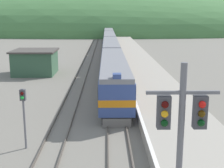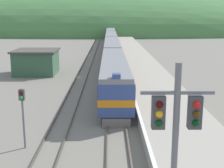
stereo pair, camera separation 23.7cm
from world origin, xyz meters
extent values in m
cube|color=#4C443D|center=(-0.72, 70.00, 0.08)|extent=(0.08, 180.00, 0.16)
cube|color=#4C443D|center=(0.72, 70.00, 0.08)|extent=(0.08, 180.00, 0.16)
cube|color=#4C443D|center=(-5.12, 70.00, 0.08)|extent=(0.08, 180.00, 0.16)
cube|color=#4C443D|center=(-3.68, 70.00, 0.08)|extent=(0.08, 180.00, 0.16)
cube|color=#9E9689|center=(4.67, 50.00, 0.44)|extent=(5.87, 140.00, 0.88)
cube|color=silver|center=(1.86, 50.00, 0.89)|extent=(0.24, 140.00, 0.01)
ellipsoid|color=#477A42|center=(0.00, 151.69, 0.00)|extent=(214.80, 96.66, 40.06)
cube|color=#385B42|center=(-11.29, 38.36, 1.67)|extent=(5.79, 5.87, 3.35)
cube|color=#47423D|center=(-11.29, 38.36, 3.47)|extent=(6.29, 6.37, 0.24)
cube|color=black|center=(0.00, 26.59, 0.42)|extent=(2.37, 20.65, 0.85)
cube|color=#334784|center=(0.00, 26.59, 2.17)|extent=(2.89, 21.97, 2.65)
cube|color=orange|center=(0.00, 26.59, 1.96)|extent=(2.92, 21.99, 0.58)
cube|color=black|center=(0.00, 26.59, 2.76)|extent=(2.92, 20.65, 0.79)
cube|color=slate|center=(0.00, 26.59, 3.70)|extent=(2.72, 21.97, 0.40)
cube|color=black|center=(0.00, 16.74, 2.76)|extent=(2.93, 2.20, 1.06)
cube|color=#334784|center=(0.00, 16.06, 4.08)|extent=(0.64, 0.80, 0.36)
cube|color=slate|center=(0.00, 15.81, 0.38)|extent=(2.26, 0.40, 0.77)
cube|color=black|center=(0.00, 49.92, 0.42)|extent=(2.37, 21.51, 0.85)
cube|color=#334784|center=(0.00, 49.92, 2.17)|extent=(2.89, 22.88, 2.65)
cube|color=orange|center=(0.00, 49.92, 1.96)|extent=(2.92, 22.90, 0.58)
cube|color=black|center=(0.00, 49.92, 2.76)|extent=(2.92, 21.51, 0.79)
cube|color=slate|center=(0.00, 49.92, 3.70)|extent=(2.72, 22.88, 0.40)
cube|color=black|center=(0.00, 73.70, 0.42)|extent=(2.37, 21.51, 0.85)
cube|color=#334784|center=(0.00, 73.70, 2.17)|extent=(2.89, 22.88, 2.65)
cube|color=orange|center=(0.00, 73.70, 1.96)|extent=(2.92, 22.90, 0.58)
cube|color=black|center=(0.00, 73.70, 2.76)|extent=(2.92, 21.51, 0.79)
cube|color=slate|center=(0.00, 73.70, 3.70)|extent=(2.72, 22.88, 0.40)
cube|color=black|center=(0.00, 97.49, 0.42)|extent=(2.37, 21.51, 0.85)
cube|color=#334784|center=(0.00, 97.49, 2.17)|extent=(2.89, 22.88, 2.65)
cube|color=orange|center=(0.00, 97.49, 1.96)|extent=(2.92, 22.90, 0.58)
cube|color=black|center=(0.00, 97.49, 2.76)|extent=(2.92, 21.51, 0.79)
cube|color=slate|center=(0.00, 97.49, 3.70)|extent=(2.72, 22.88, 0.40)
cube|color=slate|center=(1.47, 1.57, 6.44)|extent=(2.20, 0.10, 0.10)
cube|color=#424247|center=(0.92, 1.57, 5.83)|extent=(0.40, 0.28, 1.02)
sphere|color=#3C0504|center=(0.92, 1.40, 6.12)|extent=(0.22, 0.22, 0.22)
sphere|color=orange|center=(0.92, 1.40, 5.83)|extent=(0.22, 0.22, 0.22)
sphere|color=black|center=(0.92, 1.40, 5.55)|extent=(0.22, 0.22, 0.22)
cube|color=#424247|center=(2.02, 1.57, 5.83)|extent=(0.40, 0.28, 1.02)
sphere|color=red|center=(2.02, 1.40, 6.12)|extent=(0.22, 0.22, 0.22)
sphere|color=#412C05|center=(2.02, 1.40, 5.83)|extent=(0.22, 0.22, 0.22)
sphere|color=black|center=(2.02, 1.40, 5.55)|extent=(0.22, 0.22, 0.22)
cylinder|color=slate|center=(-6.16, 12.01, 2.03)|extent=(0.14, 0.14, 4.07)
cube|color=#424247|center=(-6.16, 12.01, 3.66)|extent=(0.36, 0.28, 0.71)
sphere|color=#3C0504|center=(-6.16, 11.83, 3.80)|extent=(0.22, 0.22, 0.22)
sphere|color=green|center=(-6.16, 11.83, 3.53)|extent=(0.22, 0.22, 0.22)
camera|label=1|loc=(-0.80, -7.36, 8.72)|focal=50.00mm
camera|label=2|loc=(-0.56, -7.36, 8.72)|focal=50.00mm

